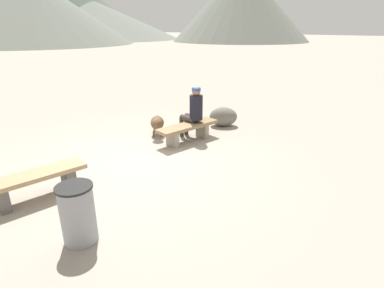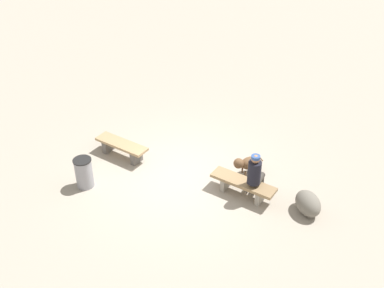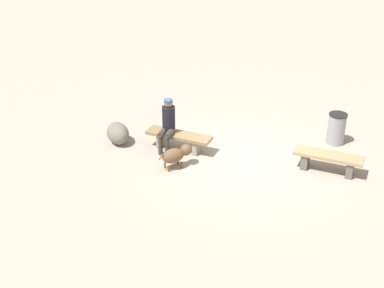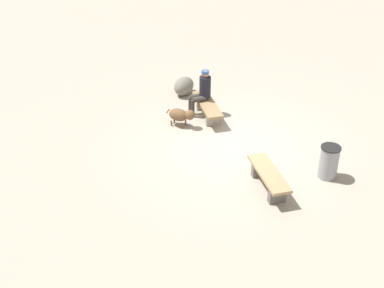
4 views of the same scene
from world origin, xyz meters
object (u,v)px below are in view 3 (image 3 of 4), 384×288
Objects in this scene: bench_left at (328,159)px; dog at (176,154)px; seated_person at (168,122)px; bench_right at (179,138)px; trash_bin at (336,129)px; boulder at (118,133)px.

bench_left is 3.48m from dog.
bench_right is at bearing -168.70° from seated_person.
bench_left is 3.88m from seated_person.
trash_bin is 5.51m from boulder.
bench_left is at bearing -179.98° from boulder.
boulder reaches higher than dog.
dog is (-0.47, 0.82, -0.39)m from seated_person.
seated_person is at bearing 74.93° from dog.
bench_right is 2.17× the size of boulder.
seated_person is (3.86, -0.03, 0.42)m from bench_left.
dog is 4.19m from trash_bin.
bench_left is 1.99× the size of trash_bin.
trash_bin is (-0.11, -1.50, 0.10)m from bench_left.
dog reaches higher than bench_right.
bench_right is at bearing -176.94° from boulder.
bench_right is at bearing 5.82° from bench_left.
boulder is at bearing 7.17° from bench_left.
seated_person is 4.25m from trash_bin.
dog is 1.96m from boulder.
dog is at bearing 156.44° from boulder.
dog is at bearing 20.20° from bench_left.
boulder is (1.33, 0.03, -0.46)m from seated_person.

